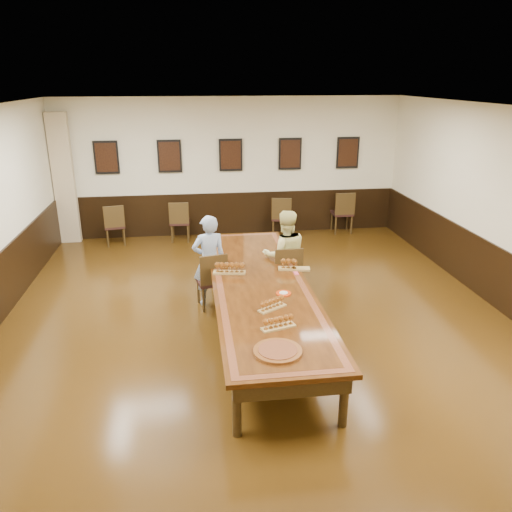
{
  "coord_description": "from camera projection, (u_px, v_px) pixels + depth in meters",
  "views": [
    {
      "loc": [
        -0.96,
        -6.68,
        3.61
      ],
      "look_at": [
        0.0,
        0.5,
        1.0
      ],
      "focal_mm": 35.0,
      "sensor_mm": 36.0,
      "label": 1
    }
  ],
  "objects": [
    {
      "name": "floor",
      "position": [
        260.0,
        329.0,
        7.57
      ],
      "size": [
        8.0,
        10.0,
        0.02
      ],
      "primitive_type": "cube",
      "color": "black",
      "rests_on": "ground"
    },
    {
      "name": "flight_d",
      "position": [
        278.0,
        323.0,
        5.99
      ],
      "size": [
        0.45,
        0.25,
        0.16
      ],
      "color": "olive",
      "rests_on": "conference_table"
    },
    {
      "name": "curtain",
      "position": [
        64.0,
        179.0,
        11.11
      ],
      "size": [
        0.45,
        0.18,
        2.9
      ],
      "primitive_type": "cube",
      "color": "tan",
      "rests_on": "floor"
    },
    {
      "name": "spare_chair_b",
      "position": [
        180.0,
        221.0,
        11.51
      ],
      "size": [
        0.47,
        0.51,
        0.95
      ],
      "primitive_type": null,
      "rotation": [
        0.0,
        0.0,
        3.09
      ],
      "color": "black",
      "rests_on": "floor"
    },
    {
      "name": "ceiling",
      "position": [
        261.0,
        109.0,
        6.48
      ],
      "size": [
        8.0,
        10.0,
        0.02
      ],
      "primitive_type": "cube",
      "color": "white",
      "rests_on": "floor"
    },
    {
      "name": "posters",
      "position": [
        231.0,
        155.0,
        11.53
      ],
      "size": [
        6.14,
        0.04,
        0.74
      ],
      "color": "black",
      "rests_on": "wall_back"
    },
    {
      "name": "spare_chair_a",
      "position": [
        114.0,
        224.0,
        11.24
      ],
      "size": [
        0.52,
        0.56,
        0.94
      ],
      "primitive_type": null,
      "rotation": [
        0.0,
        0.0,
        3.34
      ],
      "color": "black",
      "rests_on": "floor"
    },
    {
      "name": "chair_woman",
      "position": [
        286.0,
        273.0,
        8.39
      ],
      "size": [
        0.48,
        0.52,
        0.99
      ],
      "primitive_type": null,
      "rotation": [
        0.0,
        0.0,
        3.17
      ],
      "color": "black",
      "rests_on": "floor"
    },
    {
      "name": "spare_chair_d",
      "position": [
        342.0,
        212.0,
        12.13
      ],
      "size": [
        0.49,
        0.53,
        1.02
      ],
      "primitive_type": null,
      "rotation": [
        0.0,
        0.0,
        3.12
      ],
      "color": "black",
      "rests_on": "floor"
    },
    {
      "name": "red_plate_grp",
      "position": [
        283.0,
        293.0,
        6.95
      ],
      "size": [
        0.21,
        0.21,
        0.03
      ],
      "color": "#C1350C",
      "rests_on": "conference_table"
    },
    {
      "name": "flight_a",
      "position": [
        229.0,
        268.0,
        7.65
      ],
      "size": [
        0.51,
        0.23,
        0.19
      ],
      "color": "olive",
      "rests_on": "conference_table"
    },
    {
      "name": "spare_chair_c",
      "position": [
        281.0,
        216.0,
        11.81
      ],
      "size": [
        0.54,
        0.57,
        0.98
      ],
      "primitive_type": null,
      "rotation": [
        0.0,
        0.0,
        2.97
      ],
      "color": "black",
      "rests_on": "floor"
    },
    {
      "name": "flight_c",
      "position": [
        272.0,
        304.0,
        6.48
      ],
      "size": [
        0.41,
        0.33,
        0.15
      ],
      "color": "olive",
      "rests_on": "conference_table"
    },
    {
      "name": "flight_b",
      "position": [
        292.0,
        265.0,
        7.8
      ],
      "size": [
        0.51,
        0.23,
        0.18
      ],
      "color": "olive",
      "rests_on": "conference_table"
    },
    {
      "name": "carved_platter",
      "position": [
        278.0,
        351.0,
        5.48
      ],
      "size": [
        0.61,
        0.61,
        0.04
      ],
      "color": "#592D11",
      "rests_on": "conference_table"
    },
    {
      "name": "chair_man",
      "position": [
        211.0,
        279.0,
        8.17
      ],
      "size": [
        0.54,
        0.57,
        0.96
      ],
      "primitive_type": null,
      "rotation": [
        0.0,
        0.0,
        3.34
      ],
      "color": "black",
      "rests_on": "floor"
    },
    {
      "name": "person_woman",
      "position": [
        285.0,
        255.0,
        8.39
      ],
      "size": [
        0.79,
        0.62,
        1.55
      ],
      "primitive_type": "imported",
      "rotation": [
        0.0,
        0.0,
        3.17
      ],
      "color": "#ECE994",
      "rests_on": "floor"
    },
    {
      "name": "wainscoting",
      "position": [
        260.0,
        299.0,
        7.4
      ],
      "size": [
        8.0,
        10.0,
        1.0
      ],
      "color": "black",
      "rests_on": "floor"
    },
    {
      "name": "pink_phone",
      "position": [
        296.0,
        273.0,
        7.68
      ],
      "size": [
        0.06,
        0.13,
        0.01
      ],
      "primitive_type": "cube",
      "rotation": [
        0.0,
        0.0,
        0.01
      ],
      "color": "#EA4E6D",
      "rests_on": "conference_table"
    },
    {
      "name": "conference_table",
      "position": [
        260.0,
        292.0,
        7.36
      ],
      "size": [
        1.4,
        5.0,
        0.76
      ],
      "color": "black",
      "rests_on": "floor"
    },
    {
      "name": "wall_back",
      "position": [
        231.0,
        167.0,
        11.7
      ],
      "size": [
        8.0,
        0.02,
        3.2
      ],
      "primitive_type": "cube",
      "color": "#EAE5C4",
      "rests_on": "floor"
    },
    {
      "name": "person_man",
      "position": [
        209.0,
        261.0,
        8.17
      ],
      "size": [
        0.62,
        0.47,
        1.54
      ],
      "primitive_type": "imported",
      "rotation": [
        0.0,
        0.0,
        3.34
      ],
      "color": "#4A75BB",
      "rests_on": "floor"
    }
  ]
}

